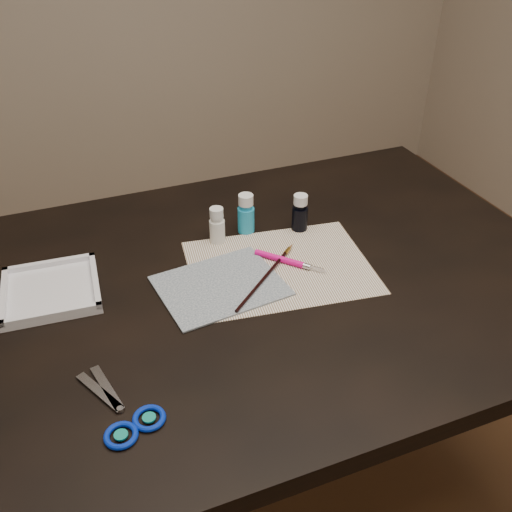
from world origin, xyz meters
name	(u,v)px	position (x,y,z in m)	size (l,w,h in m)	color
ground	(256,497)	(0.00, 0.00, -0.01)	(3.50, 3.50, 0.02)	#422614
table	(256,402)	(0.00, 0.00, 0.38)	(1.30, 0.90, 0.75)	black
paper	(280,267)	(0.06, 0.01, 0.75)	(0.37, 0.28, 0.00)	white
canvas	(220,286)	(-0.08, -0.01, 0.75)	(0.24, 0.19, 0.00)	#162A42
paint_bottle_white	(217,225)	(-0.03, 0.15, 0.79)	(0.03, 0.03, 0.08)	white
paint_bottle_cyan	(246,213)	(0.04, 0.17, 0.80)	(0.04, 0.04, 0.09)	#1F9BCC
paint_bottle_navy	(300,213)	(0.16, 0.13, 0.79)	(0.04, 0.04, 0.09)	black
paintbrush	(267,274)	(0.02, -0.01, 0.76)	(0.26, 0.01, 0.01)	black
craft_knife	(291,262)	(0.08, 0.01, 0.76)	(0.16, 0.01, 0.01)	#ED0B85
scissors	(110,405)	(-0.33, -0.23, 0.76)	(0.20, 0.10, 0.01)	silver
palette_tray	(51,290)	(-0.39, 0.09, 0.76)	(0.18, 0.18, 0.02)	silver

